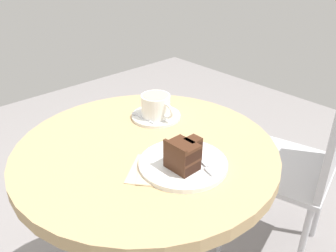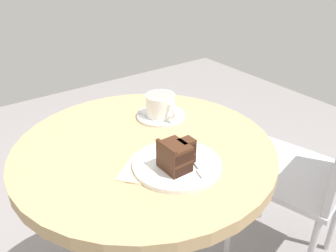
{
  "view_description": "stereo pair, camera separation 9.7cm",
  "coord_description": "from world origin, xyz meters",
  "px_view_note": "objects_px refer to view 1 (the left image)",
  "views": [
    {
      "loc": [
        0.64,
        -0.5,
        1.23
      ],
      "look_at": [
        0.01,
        0.07,
        0.77
      ],
      "focal_mm": 38.0,
      "sensor_mm": 36.0,
      "label": 1
    },
    {
      "loc": [
        0.7,
        -0.43,
        1.23
      ],
      "look_at": [
        0.01,
        0.07,
        0.77
      ],
      "focal_mm": 38.0,
      "sensor_mm": 36.0,
      "label": 2
    }
  ],
  "objects_px": {
    "cake_plate": "(183,164)",
    "cafe_chair": "(307,155)",
    "teaspoon": "(140,116)",
    "napkin": "(159,171)",
    "coffee_cup": "(156,105)",
    "saucer": "(156,116)",
    "fork": "(204,163)",
    "cake_slice": "(184,155)"
  },
  "relations": [
    {
      "from": "cake_plate",
      "to": "cafe_chair",
      "type": "distance_m",
      "value": 0.66
    },
    {
      "from": "teaspoon",
      "to": "napkin",
      "type": "height_order",
      "value": "teaspoon"
    },
    {
      "from": "cafe_chair",
      "to": "coffee_cup",
      "type": "bearing_deg",
      "value": -42.92
    },
    {
      "from": "saucer",
      "to": "cafe_chair",
      "type": "distance_m",
      "value": 0.62
    },
    {
      "from": "fork",
      "to": "napkin",
      "type": "xyz_separation_m",
      "value": [
        -0.06,
        -0.09,
        -0.01
      ]
    },
    {
      "from": "saucer",
      "to": "cake_plate",
      "type": "relative_size",
      "value": 0.69
    },
    {
      "from": "napkin",
      "to": "cafe_chair",
      "type": "bearing_deg",
      "value": 85.2
    },
    {
      "from": "cake_plate",
      "to": "cake_slice",
      "type": "bearing_deg",
      "value": -42.83
    },
    {
      "from": "fork",
      "to": "cafe_chair",
      "type": "xyz_separation_m",
      "value": [
        -0.01,
        0.59,
        -0.24
      ]
    },
    {
      "from": "cake_plate",
      "to": "napkin",
      "type": "distance_m",
      "value": 0.06
    },
    {
      "from": "saucer",
      "to": "fork",
      "type": "distance_m",
      "value": 0.3
    },
    {
      "from": "coffee_cup",
      "to": "napkin",
      "type": "bearing_deg",
      "value": -39.76
    },
    {
      "from": "fork",
      "to": "cafe_chair",
      "type": "relative_size",
      "value": 0.16
    },
    {
      "from": "coffee_cup",
      "to": "napkin",
      "type": "relative_size",
      "value": 0.68
    },
    {
      "from": "cake_slice",
      "to": "napkin",
      "type": "height_order",
      "value": "cake_slice"
    },
    {
      "from": "saucer",
      "to": "teaspoon",
      "type": "height_order",
      "value": "teaspoon"
    },
    {
      "from": "teaspoon",
      "to": "napkin",
      "type": "relative_size",
      "value": 0.56
    },
    {
      "from": "fork",
      "to": "napkin",
      "type": "distance_m",
      "value": 0.11
    },
    {
      "from": "teaspoon",
      "to": "cafe_chair",
      "type": "bearing_deg",
      "value": -120.25
    },
    {
      "from": "napkin",
      "to": "fork",
      "type": "bearing_deg",
      "value": 54.15
    },
    {
      "from": "teaspoon",
      "to": "cake_slice",
      "type": "relative_size",
      "value": 1.21
    },
    {
      "from": "coffee_cup",
      "to": "cake_plate",
      "type": "relative_size",
      "value": 0.55
    },
    {
      "from": "cake_slice",
      "to": "napkin",
      "type": "bearing_deg",
      "value": -130.11
    },
    {
      "from": "saucer",
      "to": "coffee_cup",
      "type": "height_order",
      "value": "coffee_cup"
    },
    {
      "from": "coffee_cup",
      "to": "napkin",
      "type": "xyz_separation_m",
      "value": [
        0.21,
        -0.18,
        -0.04
      ]
    },
    {
      "from": "fork",
      "to": "cake_slice",
      "type": "bearing_deg",
      "value": -105.73
    },
    {
      "from": "cafe_chair",
      "to": "cake_plate",
      "type": "bearing_deg",
      "value": -17.83
    },
    {
      "from": "teaspoon",
      "to": "cafe_chair",
      "type": "height_order",
      "value": "cafe_chair"
    },
    {
      "from": "coffee_cup",
      "to": "cake_plate",
      "type": "height_order",
      "value": "coffee_cup"
    },
    {
      "from": "saucer",
      "to": "teaspoon",
      "type": "bearing_deg",
      "value": -113.43
    },
    {
      "from": "cafe_chair",
      "to": "cake_slice",
      "type": "bearing_deg",
      "value": -16.32
    },
    {
      "from": "saucer",
      "to": "cake_plate",
      "type": "xyz_separation_m",
      "value": [
        0.24,
        -0.12,
        0.0
      ]
    },
    {
      "from": "cake_plate",
      "to": "cake_slice",
      "type": "height_order",
      "value": "cake_slice"
    },
    {
      "from": "teaspoon",
      "to": "cake_plate",
      "type": "distance_m",
      "value": 0.27
    },
    {
      "from": "cake_plate",
      "to": "cafe_chair",
      "type": "xyz_separation_m",
      "value": [
        0.03,
        0.62,
        -0.23
      ]
    },
    {
      "from": "coffee_cup",
      "to": "teaspoon",
      "type": "bearing_deg",
      "value": -123.25
    },
    {
      "from": "coffee_cup",
      "to": "cafe_chair",
      "type": "height_order",
      "value": "cafe_chair"
    },
    {
      "from": "saucer",
      "to": "cake_slice",
      "type": "relative_size",
      "value": 1.84
    },
    {
      "from": "teaspoon",
      "to": "cake_plate",
      "type": "bearing_deg",
      "value": 162.45
    },
    {
      "from": "cake_slice",
      "to": "cafe_chair",
      "type": "xyz_separation_m",
      "value": [
        0.02,
        0.64,
        -0.27
      ]
    },
    {
      "from": "teaspoon",
      "to": "cake_slice",
      "type": "bearing_deg",
      "value": 160.52
    },
    {
      "from": "fork",
      "to": "cake_plate",
      "type": "bearing_deg",
      "value": -130.68
    }
  ]
}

